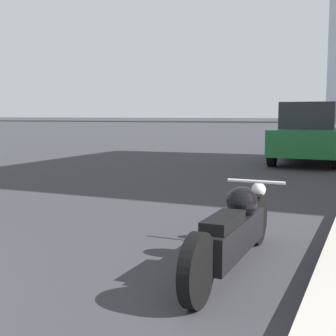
{
  "coord_description": "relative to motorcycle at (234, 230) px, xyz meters",
  "views": [
    {
      "loc": [
        4.38,
        -0.56,
        1.42
      ],
      "look_at": [
        1.45,
        6.03,
        0.6
      ],
      "focal_mm": 50.0,
      "sensor_mm": 36.0,
      "label": 1
    }
  ],
  "objects": [
    {
      "name": "motorcycle",
      "position": [
        0.0,
        0.0,
        0.0
      ],
      "size": [
        0.62,
        2.45,
        0.73
      ],
      "rotation": [
        0.0,
        0.0,
        -0.0
      ],
      "color": "black",
      "rests_on": "ground_plane"
    },
    {
      "name": "parked_car_green",
      "position": [
        -0.61,
        10.08,
        0.5
      ],
      "size": [
        1.89,
        4.08,
        1.77
      ],
      "rotation": [
        0.0,
        0.0,
        0.01
      ],
      "color": "#1E6B33",
      "rests_on": "ground_plane"
    }
  ]
}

